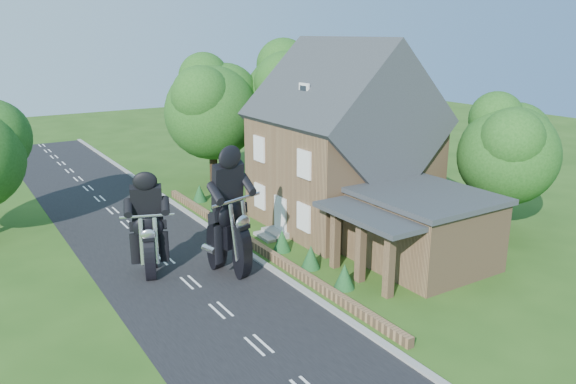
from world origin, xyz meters
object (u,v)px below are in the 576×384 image
garden_wall (255,245)px  motorcycle_follow (151,260)px  motorcycle_lead (230,255)px  house (343,147)px  annex (421,228)px

garden_wall → motorcycle_follow: motorcycle_follow is taller
garden_wall → motorcycle_lead: (-2.40, -2.04, 0.68)m
house → annex: bearing=-95.2°
annex → motorcycle_lead: size_ratio=3.73×
motorcycle_lead → motorcycle_follow: bearing=-46.5°
motorcycle_lead → annex: bearing=138.3°
motorcycle_follow → annex: bearing=173.6°
garden_wall → motorcycle_lead: bearing=-139.6°
house → motorcycle_lead: (-8.59, -3.04, -3.46)m
annex → motorcycle_follow: bearing=153.4°
annex → motorcycle_follow: size_ratio=4.58×
house → motorcycle_follow: bearing=-173.7°
annex → motorcycle_lead: (-7.97, 3.76, -0.89)m
garden_wall → motorcycle_follow: (-5.44, -0.29, 0.52)m
garden_wall → motorcycle_lead: size_ratio=11.64×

